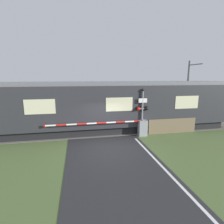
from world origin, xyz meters
name	(u,v)px	position (x,y,z in m)	size (l,w,h in m)	color
ground_plane	(107,147)	(0.00, 0.00, 0.00)	(80.00, 80.00, 0.00)	#4C6033
track_bed	(100,130)	(0.00, 3.30, 0.02)	(36.00, 3.20, 0.13)	#666056
train	(115,106)	(1.13, 3.30, 1.92)	(18.53, 3.15, 3.75)	black
crossing_barrier	(133,127)	(2.10, 1.54, 0.68)	(6.89, 0.44, 1.18)	gray
signal_post	(142,109)	(2.75, 1.63, 1.90)	(0.93, 0.26, 3.33)	gray
catenary_pole	(188,89)	(8.70, 5.33, 2.94)	(0.20, 1.90, 5.59)	slate
roadside_fence	(172,126)	(5.15, 1.68, 0.55)	(3.72, 0.06, 1.10)	#726047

